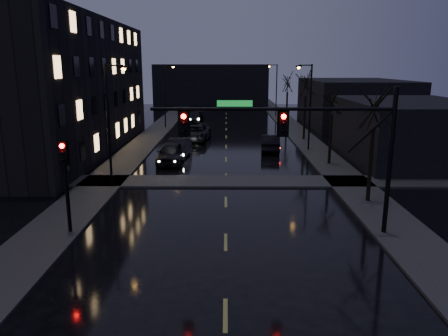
{
  "coord_description": "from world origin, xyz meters",
  "views": [
    {
      "loc": [
        0.03,
        -10.73,
        7.95
      ],
      "look_at": [
        -0.08,
        9.28,
        3.2
      ],
      "focal_mm": 35.0,
      "sensor_mm": 36.0,
      "label": 1
    }
  ],
  "objects_px": {
    "oncoming_car_b": "(178,148)",
    "lead_car": "(270,143)",
    "oncoming_car_a": "(170,153)",
    "oncoming_car_c": "(196,133)",
    "oncoming_car_d": "(195,117)"
  },
  "relations": [
    {
      "from": "oncoming_car_d",
      "to": "oncoming_car_c",
      "type": "bearing_deg",
      "value": -80.36
    },
    {
      "from": "oncoming_car_b",
      "to": "lead_car",
      "type": "distance_m",
      "value": 8.85
    },
    {
      "from": "oncoming_car_c",
      "to": "oncoming_car_d",
      "type": "relative_size",
      "value": 1.24
    },
    {
      "from": "lead_car",
      "to": "oncoming_car_d",
      "type": "bearing_deg",
      "value": -63.98
    },
    {
      "from": "oncoming_car_b",
      "to": "lead_car",
      "type": "xyz_separation_m",
      "value": [
        8.38,
        2.86,
        -0.01
      ]
    },
    {
      "from": "oncoming_car_a",
      "to": "oncoming_car_b",
      "type": "relative_size",
      "value": 1.03
    },
    {
      "from": "oncoming_car_b",
      "to": "oncoming_car_d",
      "type": "xyz_separation_m",
      "value": [
        -0.2,
        24.55,
        -0.11
      ]
    },
    {
      "from": "oncoming_car_b",
      "to": "oncoming_car_a",
      "type": "bearing_deg",
      "value": -93.77
    },
    {
      "from": "oncoming_car_a",
      "to": "oncoming_car_b",
      "type": "bearing_deg",
      "value": 81.01
    },
    {
      "from": "oncoming_car_c",
      "to": "lead_car",
      "type": "height_order",
      "value": "oncoming_car_c"
    },
    {
      "from": "oncoming_car_d",
      "to": "lead_car",
      "type": "distance_m",
      "value": 23.32
    },
    {
      "from": "oncoming_car_a",
      "to": "oncoming_car_d",
      "type": "bearing_deg",
      "value": 89.01
    },
    {
      "from": "oncoming_car_a",
      "to": "lead_car",
      "type": "bearing_deg",
      "value": 30.58
    },
    {
      "from": "oncoming_car_b",
      "to": "oncoming_car_c",
      "type": "height_order",
      "value": "oncoming_car_c"
    },
    {
      "from": "oncoming_car_b",
      "to": "oncoming_car_c",
      "type": "xyz_separation_m",
      "value": [
        0.95,
        8.57,
        0.02
      ]
    }
  ]
}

